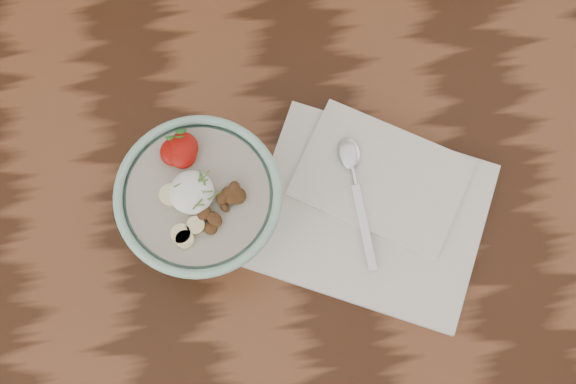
% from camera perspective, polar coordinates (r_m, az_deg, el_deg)
% --- Properties ---
extents(table, '(1.60, 0.90, 0.75)m').
position_cam_1_polar(table, '(1.03, 2.86, -4.70)').
color(table, '#31190C').
rests_on(table, ground).
extents(breakfast_bowl, '(0.18, 0.18, 0.12)m').
position_cam_1_polar(breakfast_bowl, '(0.90, -6.20, -0.80)').
color(breakfast_bowl, '#93C6B3').
rests_on(breakfast_bowl, table).
extents(napkin, '(0.33, 0.31, 0.02)m').
position_cam_1_polar(napkin, '(0.95, 6.00, -1.05)').
color(napkin, silver).
rests_on(napkin, table).
extents(spoon, '(0.03, 0.16, 0.01)m').
position_cam_1_polar(spoon, '(0.95, 4.61, 1.48)').
color(spoon, silver).
rests_on(spoon, napkin).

